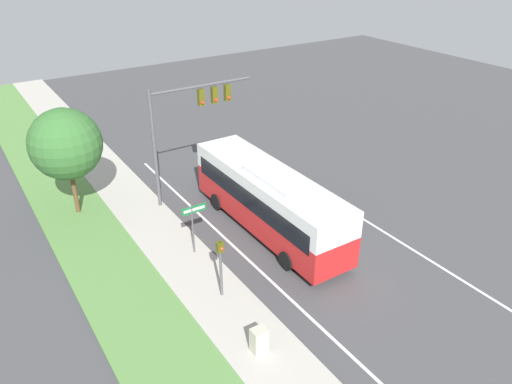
% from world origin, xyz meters
% --- Properties ---
extents(ground_plane, '(80.00, 80.00, 0.00)m').
position_xyz_m(ground_plane, '(0.00, 0.00, 0.00)').
color(ground_plane, '#424244').
extents(sidewalk, '(2.80, 80.00, 0.12)m').
position_xyz_m(sidewalk, '(-6.20, 0.00, 0.06)').
color(sidewalk, '#ADA89E').
rests_on(sidewalk, ground_plane).
extents(grass_verge, '(3.60, 80.00, 0.10)m').
position_xyz_m(grass_verge, '(-9.40, 0.00, 0.05)').
color(grass_verge, '#568442').
rests_on(grass_verge, ground_plane).
extents(lane_divider_near, '(0.14, 30.00, 0.01)m').
position_xyz_m(lane_divider_near, '(-3.60, 0.00, 0.00)').
color(lane_divider_near, silver).
rests_on(lane_divider_near, ground_plane).
extents(lane_divider_far, '(0.14, 30.00, 0.01)m').
position_xyz_m(lane_divider_far, '(3.60, 0.00, 0.00)').
color(lane_divider_far, silver).
rests_on(lane_divider_far, ground_plane).
extents(bus, '(2.72, 10.63, 3.48)m').
position_xyz_m(bus, '(-1.27, 3.74, 1.91)').
color(bus, red).
rests_on(bus, ground_plane).
extents(signal_gantry, '(6.04, 0.41, 6.73)m').
position_xyz_m(signal_gantry, '(-3.02, 9.02, 4.92)').
color(signal_gantry, '#4C4C51').
rests_on(signal_gantry, ground_plane).
extents(pedestrian_signal, '(0.28, 0.34, 2.77)m').
position_xyz_m(pedestrian_signal, '(-5.96, 0.37, 1.91)').
color(pedestrian_signal, '#4C4C51').
rests_on(pedestrian_signal, ground_plane).
extents(street_sign, '(1.24, 0.08, 2.68)m').
position_xyz_m(street_sign, '(-5.46, 3.83, 1.85)').
color(street_sign, '#4C4C51').
rests_on(street_sign, ground_plane).
extents(utility_cabinet, '(0.58, 0.46, 1.02)m').
position_xyz_m(utility_cabinet, '(-6.37, -3.14, 0.63)').
color(utility_cabinet, '#B7B29E').
rests_on(utility_cabinet, sidewalk).
extents(roadside_tree, '(3.73, 3.73, 5.87)m').
position_xyz_m(roadside_tree, '(-9.12, 10.81, 4.09)').
color(roadside_tree, brown).
rests_on(roadside_tree, grass_verge).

